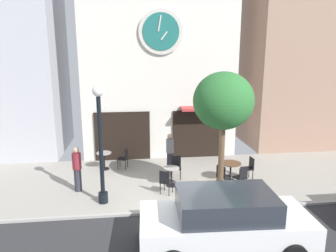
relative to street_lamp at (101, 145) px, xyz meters
name	(u,v)px	position (x,y,z in m)	size (l,w,h in m)	color
ground_plane	(184,210)	(2.62, -0.80, -2.04)	(25.25, 10.47, 0.13)	#9E998E
clock_building	(158,29)	(2.41, 5.90, 4.08)	(7.32, 4.32, 11.81)	silver
neighbor_building_right	(302,26)	(10.05, 6.28, 4.33)	(5.44, 3.67, 12.68)	#9E7A66
street_lamp	(101,145)	(0.00, 0.00, 0.00)	(0.36, 0.36, 3.96)	black
street_tree	(223,102)	(4.00, -0.16, 1.38)	(2.00, 1.80, 4.38)	brown
cafe_table_rightmost	(104,158)	(-0.21, 3.19, -1.51)	(0.64, 0.64, 0.76)	black
cafe_table_near_door	(171,174)	(2.47, 1.10, -1.54)	(0.60, 0.60, 0.73)	black
cafe_table_leftmost	(231,167)	(4.85, 1.30, -1.46)	(0.80, 0.80, 0.74)	black
cafe_chair_near_tree	(166,180)	(2.17, 0.38, -1.48)	(0.55, 0.55, 0.90)	black
cafe_chair_outer	(241,176)	(4.98, 0.44, -1.48)	(0.52, 0.52, 0.90)	black
cafe_chair_curbside	(176,165)	(2.76, 1.86, -1.48)	(0.45, 0.45, 0.90)	black
cafe_chair_facing_wall	(222,175)	(4.32, 0.66, -1.48)	(0.56, 0.56, 0.90)	black
cafe_chair_left_end	(124,157)	(0.66, 3.18, -1.48)	(0.48, 0.48, 0.90)	black
cafe_chair_mid_row	(249,167)	(5.64, 1.38, -1.48)	(0.43, 0.43, 0.90)	black
pedestrian_maroon	(77,169)	(-0.99, 1.06, -1.15)	(0.45, 0.45, 1.67)	#2D2D38
pedestrian_grey	(170,152)	(2.60, 2.57, -1.15)	(0.33, 0.33, 1.67)	#2D2D38
parked_car_white	(225,222)	(3.31, -2.99, -1.25)	(4.37, 2.17, 1.55)	white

